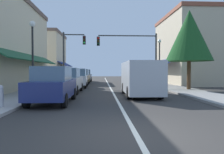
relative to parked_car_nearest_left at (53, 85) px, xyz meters
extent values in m
plane|color=#33302D|center=(3.17, 12.75, -0.88)|extent=(80.00, 80.00, 0.00)
cube|color=#A39E99|center=(-2.33, 12.75, -0.82)|extent=(2.60, 56.00, 0.12)
cube|color=gray|center=(8.67, 12.75, -0.82)|extent=(2.60, 56.00, 0.12)
cube|color=silver|center=(3.17, 12.75, -0.88)|extent=(0.14, 52.00, 0.01)
cube|color=slate|center=(-3.69, 6.75, 0.52)|extent=(0.08, 10.64, 1.80)
cube|color=#194C2D|center=(-3.08, 6.75, 1.72)|extent=(1.27, 11.76, 0.73)
cube|color=slate|center=(-3.69, 3.67, 4.17)|extent=(0.08, 1.10, 1.30)
cube|color=slate|center=(-3.69, 9.83, 4.17)|extent=(0.08, 1.10, 1.30)
cube|color=#BCAD8E|center=(12.30, 14.75, 2.98)|extent=(4.66, 10.00, 7.72)
cube|color=brown|center=(12.30, 14.75, 7.04)|extent=(4.86, 10.20, 0.40)
cube|color=slate|center=(10.03, 14.75, 0.52)|extent=(0.08, 7.60, 1.80)
cube|color=navy|center=(9.42, 14.75, 1.72)|extent=(1.27, 8.40, 0.73)
cube|color=slate|center=(10.03, 12.55, 4.68)|extent=(0.08, 1.10, 1.30)
cube|color=slate|center=(10.03, 16.95, 4.68)|extent=(0.08, 1.10, 1.30)
cube|color=beige|center=(-6.04, 22.75, 2.57)|extent=(4.81, 8.00, 6.89)
cube|color=brown|center=(-6.04, 22.75, 6.21)|extent=(5.01, 8.20, 0.40)
cube|color=slate|center=(-3.69, 22.75, 0.52)|extent=(0.08, 6.08, 1.80)
cube|color=navy|center=(-3.08, 22.75, 1.72)|extent=(1.27, 6.72, 0.73)
cube|color=slate|center=(-3.69, 20.99, 4.08)|extent=(0.08, 1.10, 1.30)
cube|color=slate|center=(-3.69, 24.51, 4.08)|extent=(0.08, 1.10, 1.30)
cube|color=navy|center=(0.00, 0.03, -0.17)|extent=(1.78, 4.12, 0.80)
cube|color=slate|center=(0.00, -0.07, 0.56)|extent=(1.55, 2.02, 0.66)
cylinder|color=black|center=(-0.77, 1.39, -0.57)|extent=(0.21, 0.62, 0.62)
cylinder|color=black|center=(0.81, 1.37, -0.57)|extent=(0.21, 0.62, 0.62)
cylinder|color=black|center=(-0.81, -1.32, -0.57)|extent=(0.21, 0.62, 0.62)
cylinder|color=black|center=(0.77, -1.34, -0.57)|extent=(0.21, 0.62, 0.62)
cube|color=#B7BABF|center=(-0.05, 4.97, -0.17)|extent=(1.82, 4.14, 0.80)
cube|color=slate|center=(-0.05, 4.87, 0.56)|extent=(1.57, 2.04, 0.66)
cylinder|color=black|center=(-0.80, 6.34, -0.57)|extent=(0.21, 0.62, 0.62)
cylinder|color=black|center=(0.78, 6.30, -0.57)|extent=(0.21, 0.62, 0.62)
cylinder|color=black|center=(-0.87, 3.63, -0.57)|extent=(0.21, 0.62, 0.62)
cylinder|color=black|center=(0.71, 3.59, -0.57)|extent=(0.21, 0.62, 0.62)
cube|color=silver|center=(0.10, 10.09, -0.17)|extent=(1.81, 4.14, 0.80)
cube|color=slate|center=(0.11, 9.99, 0.56)|extent=(1.57, 2.03, 0.66)
cylinder|color=black|center=(-0.72, 11.42, -0.57)|extent=(0.21, 0.62, 0.62)
cylinder|color=black|center=(0.86, 11.46, -0.57)|extent=(0.21, 0.62, 0.62)
cylinder|color=black|center=(-0.66, 8.72, -0.57)|extent=(0.21, 0.62, 0.62)
cylinder|color=black|center=(0.93, 8.76, -0.57)|extent=(0.21, 0.62, 0.62)
cube|color=brown|center=(0.05, 14.97, -0.17)|extent=(1.73, 4.10, 0.80)
cube|color=slate|center=(0.05, 14.87, 0.56)|extent=(1.52, 2.00, 0.66)
cylinder|color=black|center=(-0.74, 16.32, -0.57)|extent=(0.20, 0.62, 0.62)
cylinder|color=black|center=(0.85, 16.32, -0.57)|extent=(0.20, 0.62, 0.62)
cylinder|color=black|center=(-0.74, 13.62, -0.57)|extent=(0.20, 0.62, 0.62)
cylinder|color=black|center=(0.84, 13.61, -0.57)|extent=(0.20, 0.62, 0.62)
cube|color=#4C5156|center=(0.03, 20.73, -0.17)|extent=(1.74, 4.11, 0.80)
cube|color=slate|center=(0.03, 20.63, 0.56)|extent=(1.53, 2.01, 0.66)
cylinder|color=black|center=(-0.76, 22.09, -0.57)|extent=(0.20, 0.62, 0.62)
cylinder|color=black|center=(0.83, 22.08, -0.57)|extent=(0.20, 0.62, 0.62)
cylinder|color=black|center=(-0.77, 19.39, -0.57)|extent=(0.20, 0.62, 0.62)
cylinder|color=black|center=(0.81, 19.38, -0.57)|extent=(0.20, 0.62, 0.62)
cube|color=#B2B7BC|center=(4.76, 2.83, 0.29)|extent=(2.02, 5.02, 1.90)
cube|color=slate|center=(4.79, 5.23, 0.72)|extent=(1.73, 0.29, 0.84)
cube|color=black|center=(4.79, 5.41, -0.40)|extent=(1.86, 0.22, 0.24)
cylinder|color=black|center=(3.90, 4.39, -0.52)|extent=(0.25, 0.72, 0.72)
cylinder|color=black|center=(5.66, 4.37, -0.52)|extent=(0.25, 0.72, 0.72)
cylinder|color=black|center=(3.86, 1.29, -0.52)|extent=(0.25, 0.72, 0.72)
cylinder|color=black|center=(5.62, 1.27, -0.52)|extent=(0.25, 0.72, 0.72)
cylinder|color=#333333|center=(7.97, 11.57, 1.82)|extent=(0.18, 0.18, 5.40)
cylinder|color=#333333|center=(5.01, 11.57, 4.27)|extent=(5.93, 0.12, 0.12)
cube|color=black|center=(2.04, 11.39, 3.67)|extent=(0.30, 0.24, 0.90)
sphere|color=red|center=(2.04, 11.26, 3.95)|extent=(0.20, 0.20, 0.20)
sphere|color=#3D2D0C|center=(2.04, 11.26, 3.67)|extent=(0.20, 0.20, 0.20)
sphere|color=#0C3316|center=(2.04, 11.26, 3.39)|extent=(0.20, 0.20, 0.20)
cylinder|color=#333333|center=(-1.63, 12.65, 1.94)|extent=(0.18, 0.18, 5.65)
cylinder|color=#333333|center=(-0.54, 12.65, 4.52)|extent=(2.19, 0.12, 0.12)
cube|color=black|center=(0.56, 12.47, 3.92)|extent=(0.30, 0.24, 0.90)
sphere|color=#420F0F|center=(0.56, 12.34, 4.20)|extent=(0.20, 0.20, 0.20)
sphere|color=#3D2D0C|center=(0.56, 12.34, 3.92)|extent=(0.20, 0.20, 0.20)
sphere|color=green|center=(0.56, 12.34, 3.64)|extent=(0.20, 0.20, 0.20)
cylinder|color=black|center=(-1.87, 2.99, 1.25)|extent=(0.12, 0.12, 4.26)
sphere|color=white|center=(-1.87, 2.99, 3.56)|extent=(0.36, 0.36, 0.36)
cylinder|color=black|center=(8.04, 10.49, 1.27)|extent=(0.12, 0.12, 4.30)
sphere|color=white|center=(8.04, 10.49, 3.60)|extent=(0.36, 0.36, 0.36)
cylinder|color=#4C331E|center=(9.25, 6.25, 0.56)|extent=(0.30, 0.30, 2.89)
cone|color=#19471E|center=(9.25, 6.25, 3.46)|extent=(3.64, 3.64, 4.00)
cylinder|color=#B2B2B7|center=(-1.73, -1.61, -0.41)|extent=(0.22, 0.22, 0.70)
sphere|color=#B2B2B7|center=(-1.73, -1.61, 0.01)|extent=(0.20, 0.20, 0.20)
camera|label=1|loc=(2.32, -10.55, 0.68)|focal=34.82mm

